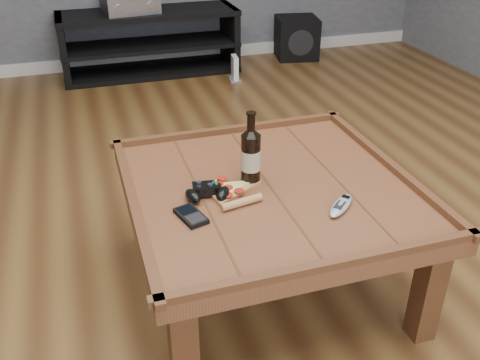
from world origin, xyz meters
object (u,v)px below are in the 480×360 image
object	(u,v)px
remote_control	(341,205)
av_receiver	(130,3)
coffee_table	(269,200)
game_console	(235,69)
pizza_slice	(230,192)
smartphone	(191,216)
subwoofer	(297,38)
game_controller	(207,192)
media_console	(150,43)
beer_bottle	(251,155)

from	to	relation	value
remote_control	av_receiver	size ratio (longest dim) A/B	0.35
coffee_table	game_console	xyz separation A→B (m)	(0.59, 2.37, -0.30)
pizza_slice	game_console	distance (m)	2.52
remote_control	game_console	distance (m)	2.64
remote_control	smartphone	bearing A→B (deg)	-143.76
subwoofer	game_console	size ratio (longest dim) A/B	2.09
smartphone	game_console	world-z (taller)	smartphone
pizza_slice	remote_control	world-z (taller)	pizza_slice
remote_control	av_receiver	world-z (taller)	av_receiver
remote_control	game_controller	bearing A→B (deg)	-159.02
media_console	pizza_slice	size ratio (longest dim) A/B	4.74
coffee_table	av_receiver	size ratio (longest dim) A/B	2.36
beer_bottle	smartphone	xyz separation A→B (m)	(-0.26, -0.16, -0.10)
beer_bottle	av_receiver	bearing A→B (deg)	91.54
pizza_slice	smartphone	distance (m)	0.19
game_controller	remote_control	xyz separation A→B (m)	(0.41, -0.20, -0.01)
media_console	pizza_slice	bearing A→B (deg)	-93.18
smartphone	av_receiver	distance (m)	2.87
pizza_slice	game_console	size ratio (longest dim) A/B	1.52
beer_bottle	subwoofer	size ratio (longest dim) A/B	0.67
remote_control	av_receiver	xyz separation A→B (m)	(-0.30, 2.96, 0.11)
game_controller	smartphone	bearing A→B (deg)	-119.39
pizza_slice	game_controller	bearing A→B (deg)	167.33
media_console	subwoofer	world-z (taller)	media_console
game_controller	remote_control	bearing A→B (deg)	-17.63
pizza_slice	smartphone	xyz separation A→B (m)	(-0.16, -0.10, -0.00)
coffee_table	game_console	world-z (taller)	coffee_table
beer_bottle	pizza_slice	world-z (taller)	beer_bottle
game_controller	pizza_slice	size ratio (longest dim) A/B	0.58
beer_bottle	subwoofer	distance (m)	3.09
coffee_table	game_controller	bearing A→B (deg)	-177.32
beer_bottle	game_console	xyz separation A→B (m)	(0.65, 2.32, -0.47)
remote_control	game_console	size ratio (longest dim) A/B	0.79
subwoofer	beer_bottle	bearing A→B (deg)	-105.56
beer_bottle	game_console	distance (m)	2.46
beer_bottle	game_controller	distance (m)	0.20
smartphone	beer_bottle	bearing A→B (deg)	16.18
pizza_slice	smartphone	bearing A→B (deg)	-158.70
media_console	subwoofer	distance (m)	1.30
game_controller	remote_control	size ratio (longest dim) A/B	1.13
beer_bottle	subwoofer	bearing A→B (deg)	63.79
av_receiver	remote_control	bearing A→B (deg)	-90.81
coffee_table	subwoofer	bearing A→B (deg)	65.14
pizza_slice	media_console	bearing A→B (deg)	75.64
media_console	game_controller	size ratio (longest dim) A/B	8.14
subwoofer	av_receiver	bearing A→B (deg)	-167.22
smartphone	subwoofer	world-z (taller)	smartphone
beer_bottle	game_console	bearing A→B (deg)	74.31
media_console	remote_control	xyz separation A→B (m)	(0.17, -2.96, 0.22)
game_controller	smartphone	world-z (taller)	game_controller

